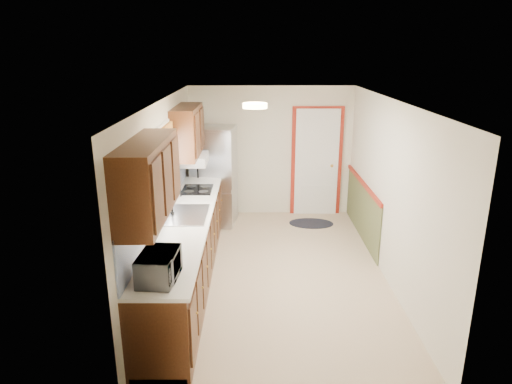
{
  "coord_description": "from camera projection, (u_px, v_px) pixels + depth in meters",
  "views": [
    {
      "loc": [
        -0.31,
        -5.8,
        3.01
      ],
      "look_at": [
        -0.29,
        0.15,
        1.15
      ],
      "focal_mm": 32.0,
      "sensor_mm": 36.0,
      "label": 1
    }
  ],
  "objects": [
    {
      "name": "cooktop",
      "position": [
        197.0,
        190.0,
        7.03
      ],
      "size": [
        0.46,
        0.55,
        0.02
      ],
      "primitive_type": "cube",
      "color": "black",
      "rests_on": "kitchen_run"
    },
    {
      "name": "back_wall_trim",
      "position": [
        326.0,
        172.0,
        8.28
      ],
      "size": [
        1.12,
        2.3,
        2.08
      ],
      "color": "maroon",
      "rests_on": "ground"
    },
    {
      "name": "microwave",
      "position": [
        159.0,
        264.0,
        4.24
      ],
      "size": [
        0.3,
        0.51,
        0.33
      ],
      "primitive_type": "imported",
      "rotation": [
        0.0,
        0.0,
        1.51
      ],
      "color": "white",
      "rests_on": "kitchen_run"
    },
    {
      "name": "ceiling_fixture",
      "position": [
        255.0,
        106.0,
        5.54
      ],
      "size": [
        0.3,
        0.3,
        0.06
      ],
      "primitive_type": "cylinder",
      "color": "#FFD88C",
      "rests_on": "room_shell"
    },
    {
      "name": "kitchen_run",
      "position": [
        183.0,
        227.0,
        5.91
      ],
      "size": [
        0.63,
        4.0,
        2.2
      ],
      "color": "#3D1E0D",
      "rests_on": "ground"
    },
    {
      "name": "refrigerator",
      "position": [
        214.0,
        176.0,
        8.08
      ],
      "size": [
        0.81,
        0.78,
        1.74
      ],
      "rotation": [
        0.0,
        0.0,
        -0.14
      ],
      "color": "#B7B7BC",
      "rests_on": "ground"
    },
    {
      "name": "room_shell",
      "position": [
        277.0,
        192.0,
        6.08
      ],
      "size": [
        3.2,
        5.2,
        2.52
      ],
      "color": "tan",
      "rests_on": "ground"
    },
    {
      "name": "rug",
      "position": [
        311.0,
        223.0,
        8.25
      ],
      "size": [
        0.83,
        0.56,
        0.01
      ],
      "primitive_type": "ellipsoid",
      "rotation": [
        0.0,
        0.0,
        -0.07
      ],
      "color": "black",
      "rests_on": "ground"
    }
  ]
}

